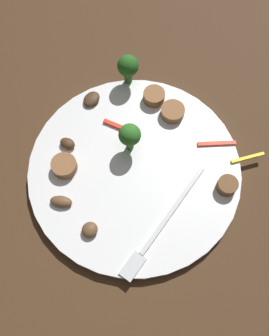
# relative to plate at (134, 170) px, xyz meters

# --- Properties ---
(ground_plane) EXTENTS (1.40, 1.40, 0.00)m
(ground_plane) POSITION_rel_plate_xyz_m (0.00, 0.00, -0.01)
(ground_plane) COLOR #422B19
(plate) EXTENTS (0.29, 0.29, 0.01)m
(plate) POSITION_rel_plate_xyz_m (0.00, 0.00, 0.00)
(plate) COLOR white
(plate) RESTS_ON ground_plane
(fork) EXTENTS (0.18, 0.02, 0.00)m
(fork) POSITION_rel_plate_xyz_m (0.04, 0.08, 0.01)
(fork) COLOR silver
(fork) RESTS_ON plate
(broccoli_floret_0) EXTENTS (0.03, 0.03, 0.05)m
(broccoli_floret_0) POSITION_rel_plate_xyz_m (-0.02, -0.03, 0.04)
(broccoli_floret_0) COLOR #347525
(broccoli_floret_0) RESTS_ON plate
(broccoli_floret_1) EXTENTS (0.03, 0.03, 0.05)m
(broccoli_floret_1) POSITION_rel_plate_xyz_m (-0.10, -0.10, 0.04)
(broccoli_floret_1) COLOR #296420
(broccoli_floret_1) RESTS_ON plate
(sausage_slice_0) EXTENTS (0.05, 0.05, 0.01)m
(sausage_slice_0) POSITION_rel_plate_xyz_m (-0.10, -0.01, 0.01)
(sausage_slice_0) COLOR brown
(sausage_slice_0) RESTS_ON plate
(sausage_slice_1) EXTENTS (0.05, 0.05, 0.01)m
(sausage_slice_1) POSITION_rel_plate_xyz_m (0.06, -0.07, 0.01)
(sausage_slice_1) COLOR brown
(sausage_slice_1) RESTS_ON plate
(sausage_slice_2) EXTENTS (0.03, 0.03, 0.02)m
(sausage_slice_2) POSITION_rel_plate_xyz_m (-0.10, -0.05, 0.01)
(sausage_slice_2) COLOR brown
(sausage_slice_2) RESTS_ON plate
(sausage_slice_3) EXTENTS (0.03, 0.03, 0.02)m
(sausage_slice_3) POSITION_rel_plate_xyz_m (-0.06, 0.11, 0.01)
(sausage_slice_3) COLOR brown
(sausage_slice_3) RESTS_ON plate
(mushroom_0) EXTENTS (0.03, 0.02, 0.01)m
(mushroom_0) POSITION_rel_plate_xyz_m (-0.04, -0.12, 0.01)
(mushroom_0) COLOR #422B19
(mushroom_0) RESTS_ON plate
(mushroom_1) EXTENTS (0.02, 0.02, 0.01)m
(mushroom_1) POSITION_rel_plate_xyz_m (0.10, 0.01, 0.01)
(mushroom_1) COLOR brown
(mushroom_1) RESTS_ON plate
(mushroom_2) EXTENTS (0.02, 0.03, 0.01)m
(mushroom_2) POSITION_rel_plate_xyz_m (0.03, -0.09, 0.01)
(mushroom_2) COLOR #422B19
(mushroom_2) RESTS_ON plate
(mushroom_3) EXTENTS (0.03, 0.03, 0.01)m
(mushroom_3) POSITION_rel_plate_xyz_m (0.10, -0.04, 0.01)
(mushroom_3) COLOR brown
(mushroom_3) RESTS_ON plate
(pepper_strip_0) EXTENTS (0.04, 0.03, 0.00)m
(pepper_strip_0) POSITION_rel_plate_xyz_m (-0.11, 0.11, 0.01)
(pepper_strip_0) COLOR yellow
(pepper_strip_0) RESTS_ON plate
(pepper_strip_1) EXTENTS (0.04, 0.04, 0.00)m
(pepper_strip_1) POSITION_rel_plate_xyz_m (-0.10, 0.07, 0.01)
(pepper_strip_1) COLOR red
(pepper_strip_1) RESTS_ON plate
(pepper_strip_2) EXTENTS (0.02, 0.04, 0.00)m
(pepper_strip_2) POSITION_rel_plate_xyz_m (-0.03, -0.06, 0.01)
(pepper_strip_2) COLOR red
(pepper_strip_2) RESTS_ON plate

